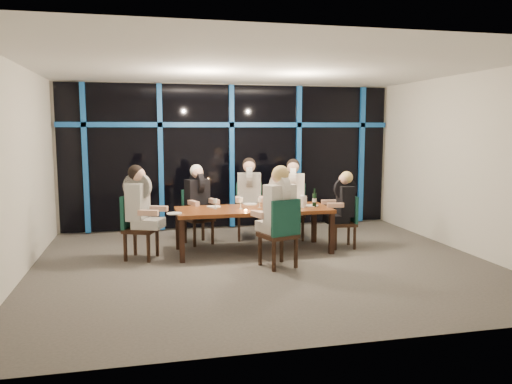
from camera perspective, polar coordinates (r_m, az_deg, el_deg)
room at (r=7.54m, az=1.01°, el=6.80°), size 7.04×7.00×3.02m
window_wall at (r=10.43m, az=-2.78°, el=4.33°), size 6.86×0.43×2.94m
dining_table at (r=8.44m, az=-0.30°, el=-2.31°), size 2.60×1.00×0.75m
chair_far_left at (r=9.17m, az=-6.84°, el=-2.43°), size 0.59×0.59×0.98m
chair_far_mid at (r=9.49m, az=-0.80°, el=-1.81°), size 0.57×0.57×1.05m
chair_far_right at (r=9.55m, az=4.22°, el=-1.83°), size 0.60×0.60×1.04m
chair_end_left at (r=8.23m, az=-13.61°, el=-3.50°), size 0.63×0.63×1.03m
chair_end_right at (r=8.91m, az=10.36°, el=-3.02°), size 0.46×0.46×0.92m
chair_near_mid at (r=7.47m, az=2.92°, el=-4.32°), size 0.61×0.61×1.05m
diner_far_left at (r=9.04m, az=-6.63°, el=-0.07°), size 0.61×0.67×0.96m
diner_far_mid at (r=9.35m, az=-0.79°, el=0.62°), size 0.57×0.70×1.02m
diner_far_right at (r=9.41m, az=4.24°, el=0.55°), size 0.61×0.70×1.01m
diner_end_left at (r=8.13m, az=-13.12°, el=-0.70°), size 0.71×0.64×1.01m
diner_end_right at (r=8.83m, az=9.94°, el=-0.70°), size 0.59×0.48×0.90m
diner_near_mid at (r=7.47m, az=2.56°, el=-1.08°), size 0.62×0.72×1.03m
plate_far_left at (r=8.58m, az=-4.85°, el=-1.67°), size 0.24×0.24×0.01m
plate_far_mid at (r=8.82m, az=-0.66°, el=-1.39°), size 0.24×0.24×0.01m
plate_far_right at (r=8.88m, az=4.22°, el=-1.36°), size 0.24×0.24×0.01m
plate_end_left at (r=7.97m, az=-8.89°, el=-2.42°), size 0.24×0.24×0.01m
plate_end_right at (r=8.70m, az=6.37°, el=-1.56°), size 0.24×0.24×0.01m
plate_near_mid at (r=7.98m, az=0.34°, el=-2.32°), size 0.24×0.24×0.01m
wine_bottle at (r=8.61m, az=6.69°, el=-0.89°), size 0.07×0.07×0.32m
water_pitcher at (r=8.53m, az=5.38°, el=-1.10°), size 0.12×0.11×0.20m
tea_light at (r=8.14m, az=-1.18°, el=-2.09°), size 0.04×0.04×0.03m
wine_glass_a at (r=8.34m, az=-1.77°, el=-0.98°), size 0.07×0.07×0.19m
wine_glass_b at (r=8.48m, az=0.41°, el=-0.98°), size 0.06×0.06×0.16m
wine_glass_c at (r=8.51m, az=2.46°, el=-0.94°), size 0.06×0.06×0.17m
wine_glass_d at (r=8.35m, az=-4.68°, el=-1.10°), size 0.07×0.07×0.17m
wine_glass_e at (r=8.86m, az=5.27°, el=-0.62°), size 0.07×0.07×0.17m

